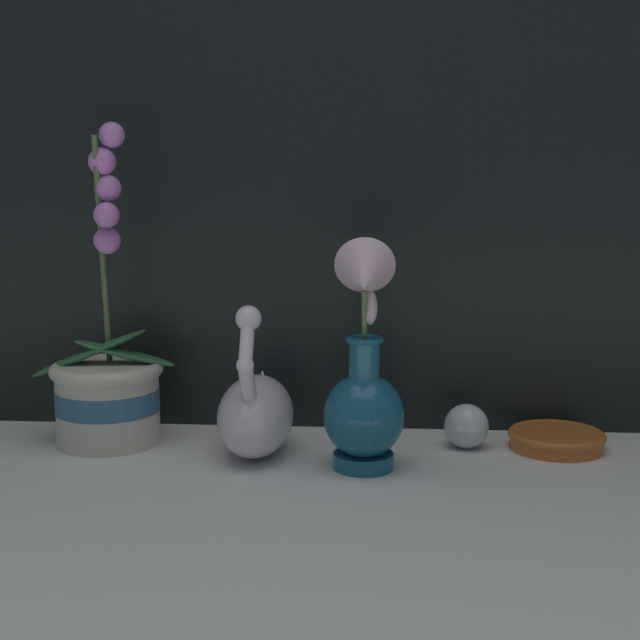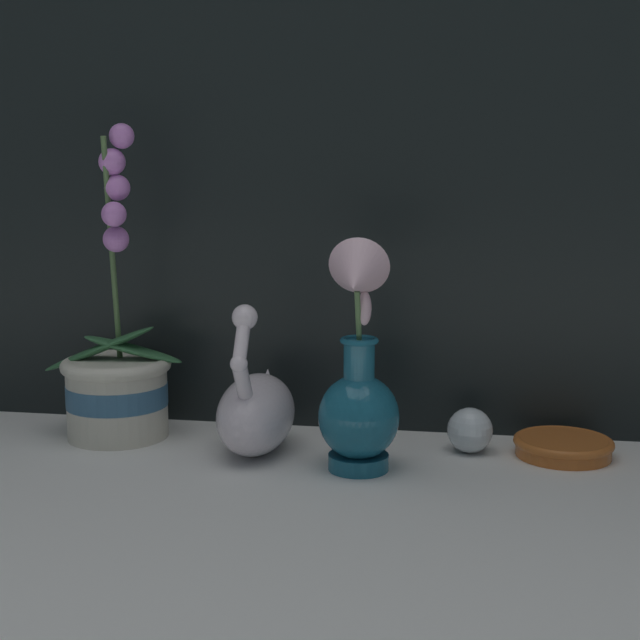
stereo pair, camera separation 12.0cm
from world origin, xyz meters
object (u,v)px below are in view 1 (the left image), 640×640
object	(u,v)px
orchid_potted_plant	(108,383)
glass_sphere	(466,426)
amber_dish	(557,438)
blue_vase	(364,387)
swan_figurine	(256,411)

from	to	relation	value
orchid_potted_plant	glass_sphere	xyz separation A→B (m)	(0.51, 0.01, -0.06)
amber_dish	blue_vase	bearing A→B (deg)	-157.60
blue_vase	swan_figurine	bearing A→B (deg)	158.56
glass_sphere	amber_dish	size ratio (longest dim) A/B	0.47
blue_vase	glass_sphere	xyz separation A→B (m)	(0.14, 0.11, -0.08)
orchid_potted_plant	amber_dish	bearing A→B (deg)	1.30
glass_sphere	blue_vase	bearing A→B (deg)	-143.25
blue_vase	amber_dish	size ratio (longest dim) A/B	2.25
blue_vase	glass_sphere	size ratio (longest dim) A/B	4.83
swan_figurine	amber_dish	world-z (taller)	swan_figurine
orchid_potted_plant	swan_figurine	size ratio (longest dim) A/B	2.10
orchid_potted_plant	glass_sphere	size ratio (longest dim) A/B	7.18
orchid_potted_plant	blue_vase	world-z (taller)	orchid_potted_plant
blue_vase	glass_sphere	world-z (taller)	blue_vase
glass_sphere	swan_figurine	bearing A→B (deg)	-170.67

